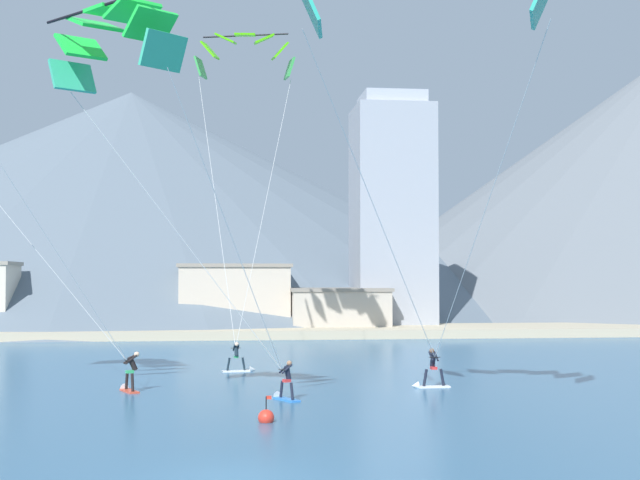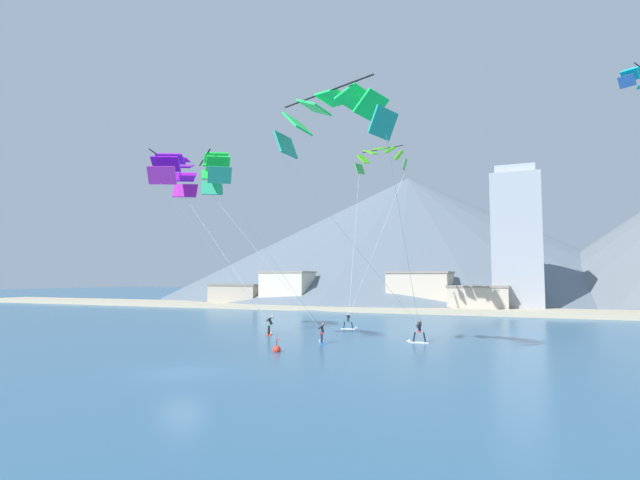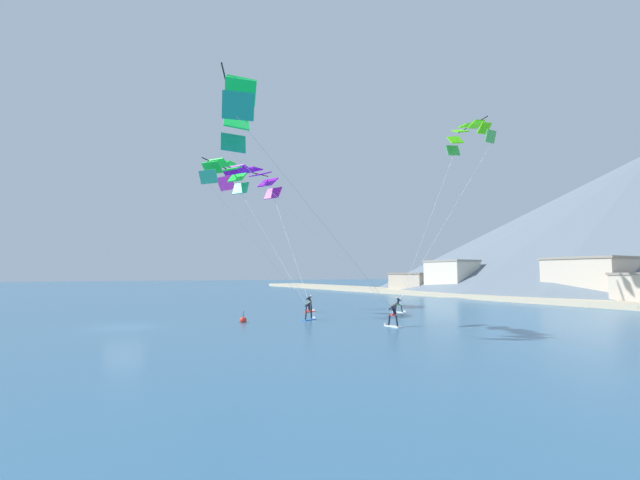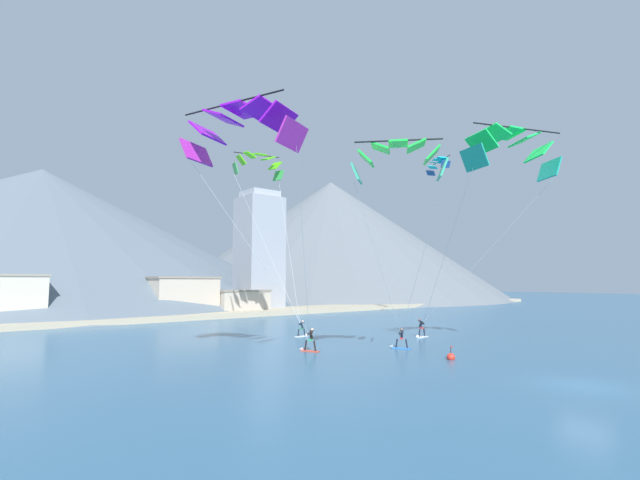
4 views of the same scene
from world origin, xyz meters
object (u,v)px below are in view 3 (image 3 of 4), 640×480
Objects in this scene: kitesurfer_near_trail at (310,306)px; parafoil_kite_far_left at (238,108)px; parafoil_kite_mid_center at (469,135)px; race_marker_buoy at (243,320)px; kitesurfer_near_lead at (310,314)px; parafoil_kite_near_lead at (225,173)px; parafoil_kite_near_trail at (251,178)px; kitesurfer_far_left at (391,319)px; kitesurfer_mid_center at (400,308)px.

parafoil_kite_far_left is (10.49, -11.06, 14.64)m from kitesurfer_near_trail.
race_marker_buoy is at bearing -89.94° from parafoil_kite_mid_center.
race_marker_buoy is at bearing -100.41° from kitesurfer_near_lead.
parafoil_kite_near_trail is (-8.17, 5.35, 1.68)m from parafoil_kite_near_lead.
parafoil_kite_near_lead is 0.84× the size of parafoil_kite_far_left.
parafoil_kite_mid_center reaches higher than kitesurfer_near_lead.
parafoil_kite_far_left is (18.37, -7.43, 0.46)m from parafoil_kite_near_trail.
parafoil_kite_mid_center is (13.31, 20.69, 4.57)m from parafoil_kite_near_trail.
kitesurfer_far_left is (6.74, 3.18, 0.12)m from kitesurfer_near_lead.
kitesurfer_near_lead reaches higher than race_marker_buoy.
kitesurfer_far_left is 25.63m from parafoil_kite_near_trail.
parafoil_kite_far_left reaches higher than race_marker_buoy.
parafoil_kite_far_left reaches higher than kitesurfer_far_left.
kitesurfer_far_left reaches higher than kitesurfer_near_lead.
parafoil_kite_near_trail is 20.43m from race_marker_buoy.
kitesurfer_mid_center is (4.98, 7.37, -0.13)m from kitesurfer_near_trail.
race_marker_buoy is at bearing -21.27° from parafoil_kite_near_trail.
parafoil_kite_near_trail reaches higher than kitesurfer_near_lead.
kitesurfer_far_left reaches higher than race_marker_buoy.
kitesurfer_near_lead is 0.97× the size of kitesurfer_mid_center.
kitesurfer_near_trail is 10.38m from race_marker_buoy.
kitesurfer_near_trail is 0.12× the size of parafoil_kite_far_left.
parafoil_kite_mid_center is (0.45, 9.69, 18.88)m from kitesurfer_mid_center.
kitesurfer_mid_center is 21.18m from parafoil_kite_near_lead.
kitesurfer_near_lead is 0.97× the size of kitesurfer_near_trail.
kitesurfer_near_lead is 17.13m from parafoil_kite_far_left.
kitesurfer_mid_center reaches higher than race_marker_buoy.
parafoil_kite_mid_center is at bearing 57.25° from parafoil_kite_near_trail.
parafoil_kite_near_lead reaches higher than kitesurfer_mid_center.
kitesurfer_near_lead is at bearing 42.30° from parafoil_kite_near_lead.
kitesurfer_near_lead is at bearing -87.11° from parafoil_kite_mid_center.
kitesurfer_near_trail is 1.75× the size of race_marker_buoy.
parafoil_kite_far_left is at bearing -73.35° from kitesurfer_mid_center.
kitesurfer_far_left reaches higher than kitesurfer_mid_center.
parafoil_kite_near_lead is 0.66× the size of parafoil_kite_mid_center.
parafoil_kite_mid_center is at bearing 78.83° from parafoil_kite_near_lead.
kitesurfer_near_trail is 13.20m from kitesurfer_far_left.
parafoil_kite_near_lead is at bearing -137.70° from kitesurfer_near_lead.
kitesurfer_mid_center is 22.16m from parafoil_kite_near_trail.
parafoil_kite_far_left is at bearing -46.52° from kitesurfer_near_trail.
parafoil_kite_near_trail is at bearing -122.75° from parafoil_kite_mid_center.
kitesurfer_mid_center is 21.23m from parafoil_kite_mid_center.
parafoil_kite_mid_center reaches higher than race_marker_buoy.
parafoil_kite_mid_center reaches higher than kitesurfer_far_left.
kitesurfer_far_left is 0.12× the size of parafoil_kite_far_left.
kitesurfer_far_left is at bearing -65.74° from parafoil_kite_mid_center.
parafoil_kite_far_left reaches higher than kitesurfer_mid_center.
parafoil_kite_near_trail reaches higher than race_marker_buoy.
kitesurfer_far_left is (8.22, -7.55, 0.13)m from kitesurfer_mid_center.
kitesurfer_near_trail is 0.12× the size of parafoil_kite_near_trail.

